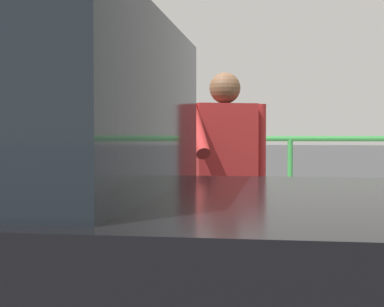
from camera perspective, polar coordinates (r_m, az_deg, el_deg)
sidewalk_curb at (r=5.44m, az=-0.62°, el=-11.52°), size 36.00×3.26×0.15m
parking_meter at (r=3.97m, az=-3.53°, el=-0.97°), size 0.16×0.17×1.39m
pedestrian_at_meter at (r=4.02m, az=3.26°, el=-1.98°), size 0.57×0.71×1.61m
background_railing at (r=6.67m, az=1.63°, el=-1.21°), size 24.06×0.06×1.17m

